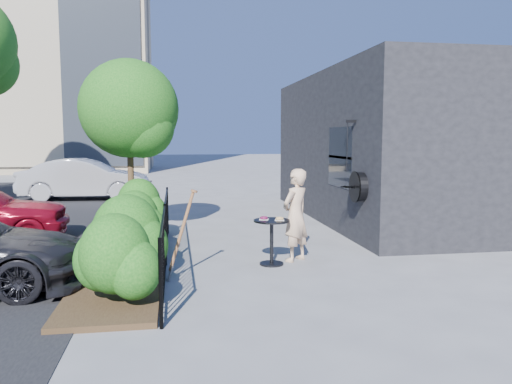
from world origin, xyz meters
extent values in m
plane|color=gray|center=(0.00, 0.00, 0.00)|extent=(120.00, 120.00, 0.00)
cube|color=black|center=(5.50, 4.50, 2.00)|extent=(6.00, 9.00, 4.00)
cube|color=black|center=(2.51, 2.40, 1.80)|extent=(0.04, 1.60, 1.40)
cube|color=black|center=(2.52, 2.40, 1.80)|extent=(0.05, 1.70, 0.06)
cylinder|color=black|center=(2.42, 0.90, 1.25)|extent=(0.18, 0.60, 0.60)
cylinder|color=black|center=(2.32, 0.90, 1.25)|extent=(0.03, 0.64, 0.64)
cube|color=black|center=(2.40, 1.40, 2.60)|extent=(0.25, 0.06, 0.06)
cylinder|color=black|center=(2.32, 1.40, 2.05)|extent=(0.02, 0.02, 1.05)
cylinder|color=black|center=(-1.50, -3.00, 0.55)|extent=(0.05, 0.05, 1.10)
cylinder|color=black|center=(-1.50, 0.00, 0.55)|extent=(0.05, 0.05, 1.10)
cylinder|color=black|center=(-1.50, 3.00, 0.55)|extent=(0.05, 0.05, 1.10)
cube|color=black|center=(-1.50, 0.00, 1.06)|extent=(0.03, 6.00, 0.03)
cube|color=black|center=(-1.50, 0.00, 0.10)|extent=(0.03, 6.00, 0.03)
cylinder|color=black|center=(-1.50, -2.90, 0.55)|extent=(0.02, 0.02, 1.04)
cylinder|color=black|center=(-1.50, -2.70, 0.55)|extent=(0.02, 0.02, 1.04)
cylinder|color=black|center=(-1.50, -2.50, 0.55)|extent=(0.02, 0.02, 1.04)
cylinder|color=black|center=(-1.50, -2.30, 0.55)|extent=(0.02, 0.02, 1.04)
cylinder|color=black|center=(-1.50, -2.10, 0.55)|extent=(0.02, 0.02, 1.04)
cylinder|color=black|center=(-1.50, -1.90, 0.55)|extent=(0.02, 0.02, 1.04)
cylinder|color=black|center=(-1.50, -1.70, 0.55)|extent=(0.02, 0.02, 1.04)
cylinder|color=black|center=(-1.50, -1.50, 0.55)|extent=(0.02, 0.02, 1.04)
cylinder|color=black|center=(-1.50, -1.30, 0.55)|extent=(0.02, 0.02, 1.04)
cylinder|color=black|center=(-1.50, -1.10, 0.55)|extent=(0.02, 0.02, 1.04)
cylinder|color=black|center=(-1.50, -0.90, 0.55)|extent=(0.02, 0.02, 1.04)
cylinder|color=black|center=(-1.50, -0.70, 0.55)|extent=(0.02, 0.02, 1.04)
cylinder|color=black|center=(-1.50, -0.50, 0.55)|extent=(0.02, 0.02, 1.04)
cylinder|color=black|center=(-1.50, -0.30, 0.55)|extent=(0.02, 0.02, 1.04)
cylinder|color=black|center=(-1.50, -0.10, 0.55)|extent=(0.02, 0.02, 1.04)
cylinder|color=black|center=(-1.50, 0.10, 0.55)|extent=(0.02, 0.02, 1.04)
cylinder|color=black|center=(-1.50, 0.30, 0.55)|extent=(0.02, 0.02, 1.04)
cylinder|color=black|center=(-1.50, 0.50, 0.55)|extent=(0.02, 0.02, 1.04)
cylinder|color=black|center=(-1.50, 0.70, 0.55)|extent=(0.02, 0.02, 1.04)
cylinder|color=black|center=(-1.50, 0.90, 0.55)|extent=(0.02, 0.02, 1.04)
cylinder|color=black|center=(-1.50, 1.10, 0.55)|extent=(0.02, 0.02, 1.04)
cylinder|color=black|center=(-1.50, 1.30, 0.55)|extent=(0.02, 0.02, 1.04)
cylinder|color=black|center=(-1.50, 1.50, 0.55)|extent=(0.02, 0.02, 1.04)
cylinder|color=black|center=(-1.50, 1.70, 0.55)|extent=(0.02, 0.02, 1.04)
cylinder|color=black|center=(-1.50, 1.90, 0.55)|extent=(0.02, 0.02, 1.04)
cylinder|color=black|center=(-1.50, 2.10, 0.55)|extent=(0.02, 0.02, 1.04)
cylinder|color=black|center=(-1.50, 2.30, 0.55)|extent=(0.02, 0.02, 1.04)
cylinder|color=black|center=(-1.50, 2.50, 0.55)|extent=(0.02, 0.02, 1.04)
cylinder|color=black|center=(-1.50, 2.70, 0.55)|extent=(0.02, 0.02, 1.04)
cylinder|color=black|center=(-1.50, 2.90, 0.55)|extent=(0.02, 0.02, 1.04)
cube|color=#382616|center=(-2.20, 0.00, 0.04)|extent=(1.30, 6.00, 0.08)
ellipsoid|color=#124F12|center=(-2.10, -2.20, 0.70)|extent=(1.10, 1.10, 1.24)
ellipsoid|color=#124F12|center=(-2.10, -0.60, 0.70)|extent=(1.10, 1.10, 1.24)
ellipsoid|color=#124F12|center=(-2.10, 0.90, 0.70)|extent=(1.10, 1.10, 1.24)
ellipsoid|color=#124F12|center=(-2.10, 2.30, 0.70)|extent=(1.10, 1.10, 1.24)
cylinder|color=#3F2B19|center=(-2.30, 2.80, 1.20)|extent=(0.14, 0.14, 2.40)
sphere|color=#124F12|center=(-2.30, 2.80, 2.84)|extent=(2.20, 2.20, 2.20)
sphere|color=#124F12|center=(-2.00, 2.60, 2.51)|extent=(1.43, 1.43, 1.43)
cylinder|color=black|center=(0.36, -0.26, 0.79)|extent=(0.64, 0.64, 0.03)
cylinder|color=black|center=(0.36, -0.26, 0.40)|extent=(0.06, 0.06, 0.77)
cylinder|color=black|center=(0.36, -0.26, 0.02)|extent=(0.43, 0.43, 0.03)
cube|color=white|center=(0.23, -0.20, 0.81)|extent=(0.19, 0.19, 0.01)
cube|color=white|center=(0.49, -0.32, 0.81)|extent=(0.19, 0.19, 0.01)
torus|color=#4E0D2E|center=(0.23, -0.20, 0.84)|extent=(0.14, 0.14, 0.05)
torus|color=tan|center=(0.49, -0.32, 0.84)|extent=(0.14, 0.14, 0.05)
imported|color=#DEB58F|center=(0.84, -0.05, 0.85)|extent=(0.73, 0.71, 1.70)
cylinder|color=brown|center=(-1.22, -0.94, 0.79)|extent=(0.44, 0.05, 1.29)
cube|color=gray|center=(-1.41, -0.94, 0.11)|extent=(0.11, 0.19, 0.27)
cylinder|color=brown|center=(-1.02, -0.94, 1.42)|extent=(0.11, 0.11, 0.06)
imported|color=#B4B4B9|center=(-4.55, 10.14, 0.75)|extent=(4.61, 1.80, 1.50)
camera|label=1|loc=(-1.31, -8.80, 2.25)|focal=35.00mm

